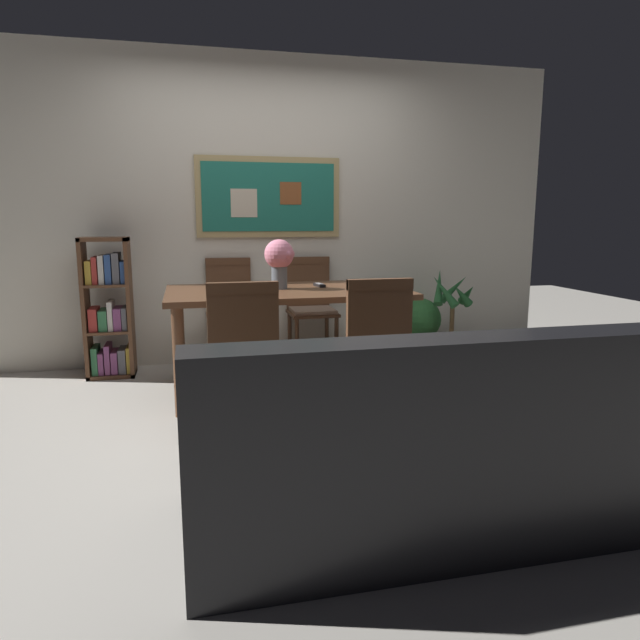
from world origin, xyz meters
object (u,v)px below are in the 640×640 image
at_px(dining_chair_near_right, 373,341).
at_px(tv_remote, 319,285).
at_px(dining_table, 287,301).
at_px(dining_chair_near_left, 242,347).
at_px(potted_palm, 451,331).
at_px(flower_vase, 279,258).
at_px(bookshelf, 109,313).
at_px(potted_ivy, 420,323).
at_px(leather_couch, 413,455).
at_px(dining_chair_far_left, 230,303).
at_px(dining_chair_far_right, 310,301).

relative_size(dining_chair_near_right, tv_remote, 5.68).
distance_m(dining_table, dining_chair_near_left, 0.96).
height_order(potted_palm, flower_vase, flower_vase).
bearing_deg(potted_palm, dining_chair_near_left, -145.12).
bearing_deg(dining_table, tv_remote, 22.51).
xyz_separation_m(dining_table, dining_chair_near_right, (0.36, -0.87, -0.12)).
distance_m(dining_table, bookshelf, 1.48).
bearing_deg(potted_palm, flower_vase, -164.12).
xyz_separation_m(dining_table, potted_ivy, (1.36, 0.78, -0.36)).
height_order(dining_chair_near_right, potted_ivy, dining_chair_near_right).
bearing_deg(flower_vase, dining_table, -39.76).
height_order(leather_couch, potted_palm, leather_couch).
height_order(dining_chair_near_left, flower_vase, flower_vase).
height_order(dining_chair_far_left, leather_couch, dining_chair_far_left).
relative_size(dining_chair_near_left, potted_palm, 1.11).
xyz_separation_m(dining_chair_far_right, potted_palm, (1.18, -0.34, -0.26)).
bearing_deg(leather_couch, tv_remote, 87.25).
bearing_deg(dining_chair_near_left, flower_vase, 68.22).
bearing_deg(potted_palm, potted_ivy, 119.65).
height_order(dining_chair_far_left, potted_palm, dining_chair_far_left).
height_order(dining_chair_far_left, flower_vase, flower_vase).
bearing_deg(dining_chair_near_right, dining_chair_far_right, 90.37).
relative_size(potted_ivy, tv_remote, 3.58).
xyz_separation_m(dining_chair_near_left, leather_couch, (0.57, -1.10, -0.23)).
height_order(dining_table, dining_chair_far_right, dining_chair_far_right).
relative_size(dining_chair_far_left, dining_chair_near_left, 1.00).
height_order(dining_table, flower_vase, flower_vase).
bearing_deg(flower_vase, dining_chair_near_right, -65.97).
xyz_separation_m(dining_chair_far_right, potted_ivy, (1.01, -0.04, -0.24)).
bearing_deg(dining_chair_near_left, tv_remote, 55.51).
distance_m(dining_chair_far_right, flower_vase, 0.97).
relative_size(dining_table, tv_remote, 10.48).
bearing_deg(potted_ivy, dining_chair_near_right, -121.31).
xyz_separation_m(dining_chair_far_left, bookshelf, (-0.95, -0.14, -0.03)).
distance_m(dining_chair_near_left, bookshelf, 1.81).
distance_m(dining_chair_far_left, bookshelf, 0.96).
bearing_deg(bookshelf, dining_chair_far_left, 8.31).
relative_size(dining_chair_near_left, flower_vase, 2.58).
xyz_separation_m(dining_table, bookshelf, (-1.30, 0.71, -0.15)).
xyz_separation_m(dining_chair_far_right, leather_couch, (-0.18, -2.78, -0.23)).
distance_m(dining_chair_near_left, dining_chair_far_right, 1.84).
bearing_deg(bookshelf, dining_chair_far_right, 3.90).
relative_size(dining_table, dining_chair_far_left, 1.84).
xyz_separation_m(dining_chair_near_right, potted_palm, (1.17, 1.35, -0.26)).
distance_m(dining_chair_near_left, tv_remote, 1.20).
distance_m(dining_chair_far_right, leather_couch, 2.80).
height_order(dining_chair_near_right, potted_palm, dining_chair_near_right).
relative_size(dining_chair_near_right, potted_palm, 1.11).
height_order(dining_chair_far_left, potted_ivy, dining_chair_far_left).
distance_m(dining_table, potted_ivy, 1.61).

